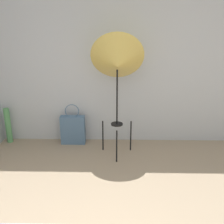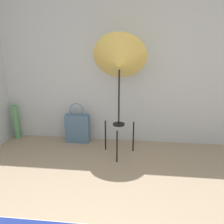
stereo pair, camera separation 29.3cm
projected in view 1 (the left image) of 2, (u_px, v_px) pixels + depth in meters
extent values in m
cube|color=#B7BCC1|center=(107.00, 59.00, 3.87)|extent=(8.00, 0.05, 2.60)
cylinder|color=black|center=(117.00, 147.00, 3.50)|extent=(0.02, 0.02, 0.46)
cylinder|color=black|center=(103.00, 136.00, 3.84)|extent=(0.02, 0.02, 0.46)
cylinder|color=black|center=(131.00, 136.00, 3.83)|extent=(0.02, 0.02, 0.46)
cylinder|color=black|center=(117.00, 124.00, 3.65)|extent=(0.17, 0.17, 0.02)
cylinder|color=black|center=(117.00, 94.00, 3.51)|extent=(0.02, 0.02, 0.87)
cone|color=#D1B251|center=(117.00, 61.00, 3.37)|extent=(0.71, 0.54, 0.74)
cube|color=slate|center=(73.00, 130.00, 4.06)|extent=(0.37, 0.13, 0.45)
torus|color=slate|center=(72.00, 111.00, 3.96)|extent=(0.22, 0.01, 0.22)
cylinder|color=#56995B|center=(8.00, 125.00, 4.09)|extent=(0.09, 0.09, 0.56)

